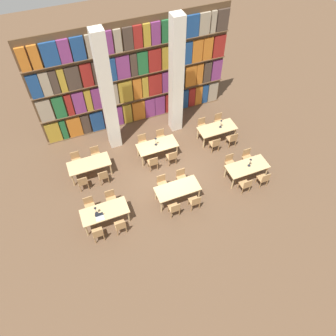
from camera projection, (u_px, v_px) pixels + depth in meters
The scene contains 39 objects.
ground_plane at pixel (167, 176), 15.25m from camera, with size 40.00×40.00×0.00m, color brown.
bookshelf_bank at pixel (135, 78), 15.78m from camera, with size 9.66×0.35×5.50m.
pillar_left at pixel (107, 95), 14.32m from camera, with size 0.55×0.55×6.00m.
pillar_center at pixel (176, 79), 15.11m from camera, with size 0.55×0.55×6.00m.
reading_table_0 at pixel (105, 212), 13.15m from camera, with size 1.90×0.85×0.77m.
chair_0 at pixel (98, 233), 12.76m from camera, with size 0.42×0.40×0.89m.
chair_1 at pixel (90, 205), 13.61m from camera, with size 0.42×0.40×0.89m.
chair_2 at pixel (121, 226), 12.98m from camera, with size 0.42×0.40×0.89m.
chair_3 at pixel (111, 198), 13.83m from camera, with size 0.42×0.40×0.89m.
desk_lamp_0 at pixel (95, 209), 12.79m from camera, with size 0.14×0.14×0.44m.
laptop at pixel (100, 217), 12.86m from camera, with size 0.32×0.22×0.21m.
reading_table_1 at pixel (178, 190), 13.88m from camera, with size 1.90×0.85×0.77m.
chair_4 at pixel (174, 208), 13.50m from camera, with size 0.42×0.40×0.89m.
chair_5 at pixel (162, 183), 14.35m from camera, with size 0.42×0.40×0.89m.
chair_6 at pixel (195, 201), 13.73m from camera, with size 0.42×0.40×0.89m.
chair_7 at pixel (181, 177), 14.57m from camera, with size 0.42×0.40×0.89m.
reading_table_2 at pixel (247, 167), 14.67m from camera, with size 1.90×0.85×0.77m.
chair_8 at pixel (246, 185), 14.29m from camera, with size 0.42×0.40×0.89m.
chair_9 at pixel (230, 162), 15.14m from camera, with size 0.42×0.40×0.89m.
chair_10 at pixel (264, 179), 14.51m from camera, with size 0.42×0.40×0.89m.
chair_11 at pixel (247, 157), 15.36m from camera, with size 0.42×0.40×0.89m.
desk_lamp_1 at pixel (250, 161), 14.38m from camera, with size 0.14×0.14×0.48m.
reading_table_3 at pixel (89, 165), 14.78m from camera, with size 1.90×0.85×0.77m.
chair_12 at pixel (83, 182), 14.39m from camera, with size 0.42×0.40×0.89m.
chair_13 at pixel (76, 160), 15.24m from camera, with size 0.42×0.40×0.89m.
chair_14 at pixel (103, 176), 14.61m from camera, with size 0.42×0.40×0.89m.
chair_15 at pixel (96, 154), 15.46m from camera, with size 0.42×0.40×0.89m.
reading_table_4 at pixel (157, 146), 15.52m from camera, with size 1.90×0.85×0.77m.
chair_16 at pixel (153, 162), 15.13m from camera, with size 0.42×0.40×0.89m.
chair_17 at pixel (143, 142), 15.98m from camera, with size 0.42×0.40×0.89m.
chair_18 at pixel (172, 157), 15.36m from camera, with size 0.42×0.40×0.89m.
chair_19 at pixel (161, 137), 16.21m from camera, with size 0.42×0.40×0.89m.
desk_lamp_2 at pixel (156, 140), 15.24m from camera, with size 0.14×0.14×0.46m.
reading_table_5 at pixel (217, 129), 16.29m from camera, with size 1.90×0.85×0.77m.
chair_20 at pixel (215, 144), 15.90m from camera, with size 0.42×0.40×0.89m.
chair_21 at pixel (202, 125), 16.75m from camera, with size 0.42×0.40×0.89m.
chair_22 at pixel (232, 139), 16.13m from camera, with size 0.42×0.40×0.89m.
chair_23 at pixel (219, 121), 16.98m from camera, with size 0.42×0.40×0.89m.
desk_lamp_3 at pixel (221, 122), 16.01m from camera, with size 0.14×0.14×0.48m.
Camera 1 is at (-3.51, -8.90, 11.88)m, focal length 35.00 mm.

